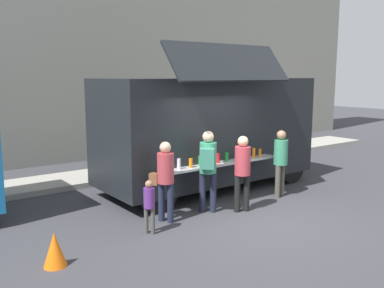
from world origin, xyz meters
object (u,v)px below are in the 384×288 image
(customer_extra_browsing, at_px, (281,157))
(child_near_queue, at_px, (149,202))
(trash_bin, at_px, (253,143))
(customer_front_ordering, at_px, (242,167))
(customer_mid_with_backpack, at_px, (208,163))
(customer_rear_waiting, at_px, (165,175))
(traffic_cone_orange, at_px, (55,250))
(food_truck_main, at_px, (208,129))

(customer_extra_browsing, xyz_separation_m, child_near_queue, (-3.83, -0.23, -0.37))
(trash_bin, bearing_deg, customer_front_ordering, -136.66)
(trash_bin, xyz_separation_m, customer_mid_with_backpack, (-5.23, -3.94, 0.58))
(customer_extra_browsing, bearing_deg, customer_mid_with_backpack, 73.38)
(customer_extra_browsing, bearing_deg, customer_front_ordering, 86.55)
(trash_bin, relative_size, customer_extra_browsing, 0.62)
(customer_mid_with_backpack, relative_size, customer_rear_waiting, 1.08)
(traffic_cone_orange, xyz_separation_m, customer_front_ordering, (4.19, 0.26, 0.72))
(food_truck_main, distance_m, customer_mid_with_backpack, 2.13)
(customer_mid_with_backpack, bearing_deg, traffic_cone_orange, 142.65)
(child_near_queue, bearing_deg, trash_bin, -1.98)
(customer_front_ordering, distance_m, customer_rear_waiting, 1.76)
(trash_bin, height_order, customer_mid_with_backpack, customer_mid_with_backpack)
(customer_front_ordering, height_order, customer_rear_waiting, customer_front_ordering)
(customer_mid_with_backpack, bearing_deg, customer_rear_waiting, 129.28)
(customer_rear_waiting, relative_size, child_near_queue, 1.60)
(trash_bin, bearing_deg, customer_extra_browsing, -127.09)
(customer_rear_waiting, xyz_separation_m, customer_extra_browsing, (3.23, -0.15, 0.00))
(food_truck_main, distance_m, customer_extra_browsing, 2.02)
(trash_bin, distance_m, customer_extra_browsing, 5.09)
(food_truck_main, xyz_separation_m, customer_front_ordering, (-0.65, -2.00, -0.58))
(customer_mid_with_backpack, distance_m, customer_extra_browsing, 2.19)
(customer_front_ordering, xyz_separation_m, customer_rear_waiting, (-1.70, 0.44, -0.02))
(customer_mid_with_backpack, xyz_separation_m, child_near_queue, (-1.65, -0.33, -0.47))
(traffic_cone_orange, xyz_separation_m, customer_rear_waiting, (2.49, 0.70, 0.70))
(food_truck_main, relative_size, customer_rear_waiting, 3.49)
(traffic_cone_orange, bearing_deg, trash_bin, 27.59)
(traffic_cone_orange, distance_m, customer_mid_with_backpack, 3.69)
(food_truck_main, xyz_separation_m, trash_bin, (3.94, 2.32, -1.06))
(trash_bin, bearing_deg, customer_mid_with_backpack, -143.01)
(traffic_cone_orange, xyz_separation_m, child_near_queue, (1.89, 0.31, 0.34))
(trash_bin, bearing_deg, food_truck_main, -149.48)
(customer_rear_waiting, bearing_deg, customer_extra_browsing, -27.20)
(customer_front_ordering, xyz_separation_m, customer_mid_with_backpack, (-0.65, 0.38, 0.09))
(child_near_queue, bearing_deg, traffic_cone_orange, 155.67)
(customer_mid_with_backpack, bearing_deg, child_near_queue, 143.60)
(food_truck_main, bearing_deg, customer_front_ordering, -108.45)
(trash_bin, relative_size, customer_rear_waiting, 0.62)
(traffic_cone_orange, height_order, child_near_queue, child_near_queue)
(traffic_cone_orange, distance_m, trash_bin, 9.91)
(trash_bin, xyz_separation_m, child_near_queue, (-6.89, -4.27, 0.11))
(traffic_cone_orange, relative_size, customer_mid_with_backpack, 0.31)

